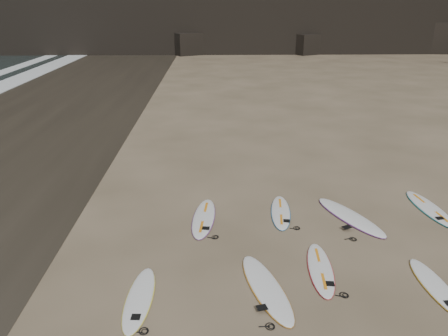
% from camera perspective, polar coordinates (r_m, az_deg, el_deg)
% --- Properties ---
extents(ground, '(240.00, 240.00, 0.00)m').
position_cam_1_polar(ground, '(10.72, 15.92, -13.24)').
color(ground, '#897559').
rests_on(ground, ground).
extents(surfboard_0, '(0.63, 2.25, 0.08)m').
position_cam_1_polar(surfboard_0, '(9.74, -11.00, -16.35)').
color(surfboard_0, white).
rests_on(surfboard_0, ground).
extents(surfboard_1, '(1.25, 2.70, 0.09)m').
position_cam_1_polar(surfboard_1, '(9.90, 5.55, -15.26)').
color(surfboard_1, white).
rests_on(surfboard_1, ground).
extents(surfboard_2, '(0.76, 2.30, 0.08)m').
position_cam_1_polar(surfboard_2, '(10.70, 12.49, -12.70)').
color(surfboard_2, white).
rests_on(surfboard_2, ground).
extents(surfboard_3, '(0.62, 2.22, 0.08)m').
position_cam_1_polar(surfboard_3, '(10.95, 25.96, -13.71)').
color(surfboard_3, white).
rests_on(surfboard_3, ground).
extents(surfboard_5, '(0.84, 2.54, 0.09)m').
position_cam_1_polar(surfboard_5, '(12.68, -2.66, -6.48)').
color(surfboard_5, white).
rests_on(surfboard_5, ground).
extents(surfboard_6, '(0.80, 2.31, 0.08)m').
position_cam_1_polar(surfboard_6, '(13.11, 7.41, -5.70)').
color(surfboard_6, white).
rests_on(surfboard_6, ground).
extents(surfboard_7, '(1.74, 2.80, 0.10)m').
position_cam_1_polar(surfboard_7, '(13.24, 16.16, -6.09)').
color(surfboard_7, white).
rests_on(surfboard_7, ground).
extents(surfboard_8, '(0.80, 2.60, 0.09)m').
position_cam_1_polar(surfboard_8, '(14.60, 25.28, -4.77)').
color(surfboard_8, white).
rests_on(surfboard_8, ground).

